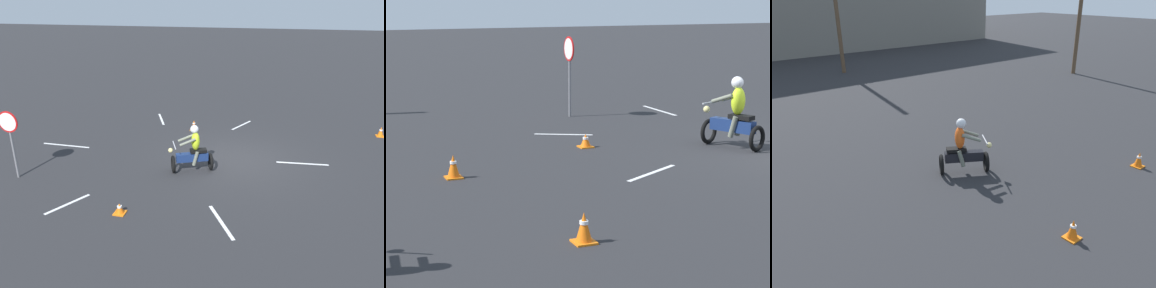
# 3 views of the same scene
# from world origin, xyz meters

# --- Properties ---
(motorcycle_rider_foreground) EXTENTS (1.54, 1.11, 1.66)m
(motorcycle_rider_foreground) POSITION_xyz_m (1.35, 1.27, 0.73)
(motorcycle_rider_foreground) COLOR black
(motorcycle_rider_foreground) RESTS_ON ground
(stop_sign) EXTENTS (0.70, 0.08, 2.30)m
(stop_sign) POSITION_xyz_m (6.93, 3.09, 1.63)
(stop_sign) COLOR slate
(stop_sign) RESTS_ON ground
(traffic_cone_near_left) EXTENTS (0.32, 0.32, 0.46)m
(traffic_cone_near_left) POSITION_xyz_m (1.02, 7.91, 0.22)
(traffic_cone_near_left) COLOR orange
(traffic_cone_near_left) RESTS_ON ground
(traffic_cone_mid_left) EXTENTS (0.32, 0.32, 0.46)m
(traffic_cone_mid_left) POSITION_xyz_m (-3.45, 7.09, 0.22)
(traffic_cone_mid_left) COLOR orange
(traffic_cone_mid_left) RESTS_ON ground
(traffic_cone_far_right) EXTENTS (0.32, 0.32, 0.32)m
(traffic_cone_far_right) POSITION_xyz_m (2.72, 4.39, 0.15)
(traffic_cone_far_right) COLOR orange
(traffic_cone_far_right) RESTS_ON ground
(lane_stripe_e) EXTENTS (2.03, 0.11, 0.01)m
(lane_stripe_e) POSITION_xyz_m (6.88, 0.15, 0.00)
(lane_stripe_e) COLOR silver
(lane_stripe_e) RESTS_ON ground
(lane_stripe_ne) EXTENTS (0.77, 1.35, 0.01)m
(lane_stripe_ne) POSITION_xyz_m (4.40, 4.28, 0.00)
(lane_stripe_ne) COLOR silver
(lane_stripe_ne) RESTS_ON ground
(lane_stripe_nw) EXTENTS (0.95, 1.52, 0.01)m
(lane_stripe_nw) POSITION_xyz_m (-0.09, 4.17, 0.00)
(lane_stripe_nw) COLOR silver
(lane_stripe_nw) RESTS_ON ground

